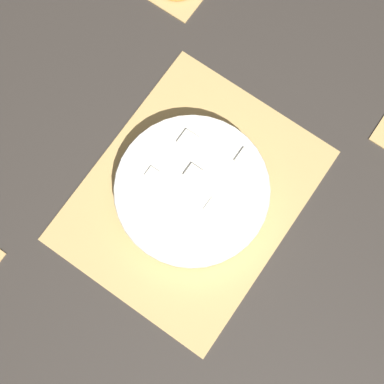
# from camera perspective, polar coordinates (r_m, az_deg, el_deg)

# --- Properties ---
(ground_plane) EXTENTS (6.00, 6.00, 0.00)m
(ground_plane) POSITION_cam_1_polar(r_m,az_deg,el_deg) (1.02, -0.00, -0.34)
(ground_plane) COLOR #2D2823
(bamboo_mat_center) EXTENTS (0.47, 0.38, 0.01)m
(bamboo_mat_center) POSITION_cam_1_polar(r_m,az_deg,el_deg) (1.02, -0.00, -0.30)
(bamboo_mat_center) COLOR tan
(bamboo_mat_center) RESTS_ON ground_plane
(fruit_salad_bowl) EXTENTS (0.29, 0.29, 0.06)m
(fruit_salad_bowl) POSITION_cam_1_polar(r_m,az_deg,el_deg) (0.98, 0.05, 0.20)
(fruit_salad_bowl) COLOR silver
(fruit_salad_bowl) RESTS_ON bamboo_mat_center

